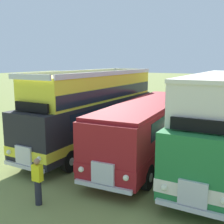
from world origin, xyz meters
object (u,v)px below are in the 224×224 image
(bus_second_in_row, at_px, (149,125))
(bus_first_in_row, at_px, (95,107))
(bus_third_in_row, at_px, (221,119))
(marshal_person, at_px, (38,181))

(bus_second_in_row, bearing_deg, bus_first_in_row, 173.19)
(bus_second_in_row, xyz_separation_m, bus_third_in_row, (3.54, -0.19, 0.71))
(bus_first_in_row, xyz_separation_m, marshal_person, (1.80, -6.95, -1.47))
(bus_first_in_row, bearing_deg, bus_third_in_row, -4.91)
(bus_second_in_row, height_order, bus_third_in_row, bus_third_in_row)
(bus_second_in_row, relative_size, bus_third_in_row, 1.03)
(bus_first_in_row, bearing_deg, marshal_person, -75.45)
(bus_third_in_row, bearing_deg, bus_first_in_row, 175.09)
(bus_third_in_row, height_order, marshal_person, bus_third_in_row)
(bus_second_in_row, bearing_deg, bus_third_in_row, -3.00)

